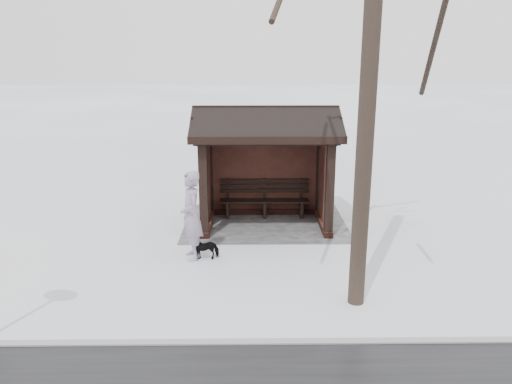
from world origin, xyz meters
TOP-DOWN VIEW (x-y plane):
  - ground at (0.00, 0.00)m, footprint 120.00×120.00m
  - kerb at (0.00, 5.50)m, footprint 120.00×0.15m
  - trampled_patch at (0.00, -0.20)m, footprint 4.20×3.20m
  - bus_shelter at (0.00, -0.16)m, footprint 3.60×2.40m
  - pedestrian at (1.66, 2.14)m, footprint 0.66×0.82m
  - dog at (1.38, 2.17)m, footprint 0.63×0.36m

SIDE VIEW (x-z plane):
  - ground at x=0.00m, z-range 0.00..0.00m
  - trampled_patch at x=0.00m, z-range 0.00..0.02m
  - kerb at x=0.00m, z-range -0.02..0.04m
  - dog at x=1.38m, z-range 0.00..0.51m
  - pedestrian at x=1.66m, z-range 0.00..1.95m
  - bus_shelter at x=0.00m, z-range 0.62..3.71m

